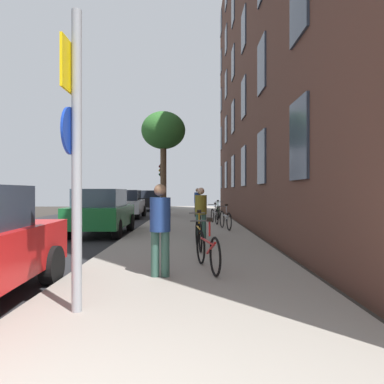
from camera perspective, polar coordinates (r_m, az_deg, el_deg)
name	(u,v)px	position (r m, az deg, el deg)	size (l,w,h in m)	color
ground_plane	(116,225)	(17.08, -11.78, -5.11)	(41.80, 41.80, 0.00)	#332D28
road_asphalt	(70,225)	(17.63, -18.50, -4.93)	(7.00, 38.00, 0.01)	#232326
sidewalk	(193,224)	(16.70, 0.09, -5.02)	(4.20, 38.00, 0.12)	gray
building_facade	(251,44)	(17.59, 9.23, 21.82)	(0.56, 27.00, 16.09)	#513328
sign_post	(76,143)	(4.58, -17.59, 7.31)	(0.16, 0.60, 3.58)	gray
traffic_light	(164,179)	(23.71, -4.38, 2.02)	(0.43, 0.24, 3.24)	black
tree_near	(165,132)	(22.42, -4.26, 9.31)	(2.66, 2.66, 6.26)	brown
bicycle_0	(209,249)	(6.71, 2.65, -8.91)	(0.51, 1.72, 0.96)	black
bicycle_1	(200,234)	(9.09, 1.27, -6.51)	(0.42, 1.72, 0.97)	black
bicycle_2	(201,225)	(11.48, 1.40, -5.15)	(0.42, 1.74, 0.97)	black
bicycle_3	(227,219)	(13.92, 5.46, -4.26)	(0.45, 1.70, 0.95)	black
bicycle_4	(216,215)	(16.29, 3.77, -3.65)	(0.42, 1.64, 0.93)	black
bicycle_5	(220,212)	(18.70, 4.33, -3.10)	(0.45, 1.75, 0.99)	black
pedestrian_0	(162,224)	(6.14, -4.77, -4.95)	(0.41, 0.41, 1.55)	#33594C
pedestrian_1	(202,210)	(10.77, 1.62, -2.81)	(0.36, 0.36, 1.54)	#33594C
pedestrian_2	(199,200)	(20.77, 1.08, -1.32)	(0.45, 0.45, 1.61)	#26262D
car_1	(103,211)	(13.32, -13.69, -2.95)	(1.82, 3.98, 1.62)	#19662D
car_2	(128,204)	(21.60, -10.01, -1.79)	(2.04, 4.11, 1.62)	#B7B7BC
car_3	(154,200)	(29.76, -6.02, -1.27)	(1.93, 4.52, 1.62)	black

